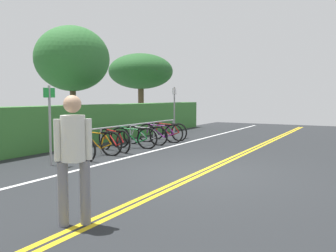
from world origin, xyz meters
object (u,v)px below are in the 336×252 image
sign_post_near (50,117)px  bicycle_4 (145,135)px  bicycle_2 (114,140)px  bicycle_6 (167,131)px  sign_post_far (174,107)px  bike_rack (130,130)px  pedestrian (73,151)px  bicycle_1 (96,143)px  bicycle_0 (75,147)px  bicycle_5 (160,133)px  tree_mid (72,59)px  tree_far_right (141,72)px  bicycle_3 (134,138)px

sign_post_near → bicycle_4: bearing=1.0°
bicycle_2 → bicycle_6: 3.45m
bicycle_2 → sign_post_far: 4.43m
bike_rack → sign_post_near: sign_post_near is taller
bicycle_6 → pedestrian: (-9.00, -3.56, 0.66)m
bicycle_6 → bicycle_4: bearing=179.0°
bike_rack → bicycle_6: bearing=-0.6°
bicycle_2 → sign_post_far: bearing=1.5°
bicycle_1 → bicycle_2: bicycle_1 is taller
bicycle_0 → pedestrian: 5.32m
bicycle_6 → sign_post_near: bearing=-179.5°
bicycle_5 → sign_post_far: size_ratio=0.82×
bicycle_5 → sign_post_near: size_ratio=0.88×
tree_mid → bike_rack: bearing=-100.5°
bicycle_4 → tree_far_right: bearing=34.3°
bicycle_0 → sign_post_near: sign_post_near is taller
bicycle_1 → bicycle_6: size_ratio=0.98×
bicycle_5 → tree_far_right: size_ratio=0.42×
bike_rack → bicycle_3: bike_rack is taller
bicycle_6 → pedestrian: pedestrian is taller
bicycle_1 → bicycle_4: bicycle_1 is taller
sign_post_far → tree_far_right: (3.59, 4.03, 1.85)m
bicycle_2 → sign_post_near: (-2.69, -0.09, 0.87)m
bicycle_3 → bicycle_5: bearing=0.3°
pedestrian → sign_post_near: size_ratio=0.87×
bicycle_6 → tree_mid: tree_mid is taller
bicycle_1 → bicycle_3: bicycle_1 is taller
bicycle_4 → tree_mid: tree_mid is taller
bicycle_6 → tree_far_right: tree_far_right is taller
bicycle_6 → sign_post_far: 1.30m
bicycle_4 → sign_post_near: 4.59m
bicycle_3 → sign_post_near: 3.67m
tree_mid → bicycle_3: bearing=-100.4°
bicycle_0 → bicycle_5: size_ratio=0.97×
bicycle_5 → bicycle_2: bearing=176.9°
sign_post_far → bicycle_2: bearing=-178.5°
bicycle_0 → bicycle_4: size_ratio=0.96×
bike_rack → bicycle_6: size_ratio=3.41×
bicycle_2 → bicycle_3: 0.89m
bicycle_5 → sign_post_near: (-5.37, 0.06, 0.87)m
bike_rack → bicycle_4: size_ratio=3.49×
pedestrian → bike_rack: bearing=29.1°
bicycle_2 → pedestrian: size_ratio=0.99×
bicycle_5 → tree_mid: 4.49m
bicycle_1 → bicycle_5: 3.50m
bicycle_0 → bicycle_3: (2.60, -0.18, 0.02)m
bicycle_1 → tree_far_right: tree_far_right is taller
bicycle_6 → sign_post_near: size_ratio=0.91×
bicycle_4 → sign_post_near: size_ratio=0.89×
sign_post_far → tree_far_right: tree_far_right is taller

